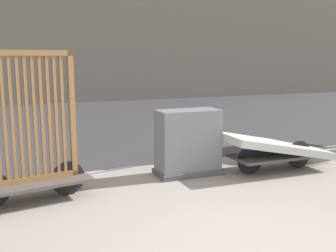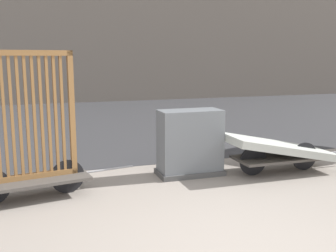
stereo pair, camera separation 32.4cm
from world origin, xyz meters
TOP-DOWN VIEW (x-y plane):
  - ground_plane at (0.00, 0.00)m, footprint 60.00×60.00m
  - road_strip at (0.00, 8.23)m, footprint 56.00×10.03m
  - bike_cart_with_bedframe at (-1.88, 2.14)m, footprint 2.19×0.88m
  - bike_cart_with_mattress at (1.89, 2.14)m, footprint 2.35×0.82m
  - utility_cabinet at (0.48, 2.49)m, footprint 1.03×0.52m

SIDE VIEW (x-z plane):
  - ground_plane at x=0.00m, z-range 0.00..0.00m
  - road_strip at x=0.00m, z-range 0.00..0.01m
  - bike_cart_with_mattress at x=1.89m, z-range 0.05..0.70m
  - utility_cabinet at x=0.48m, z-range -0.04..0.99m
  - bike_cart_with_bedframe at x=-1.88m, z-range -0.27..1.65m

